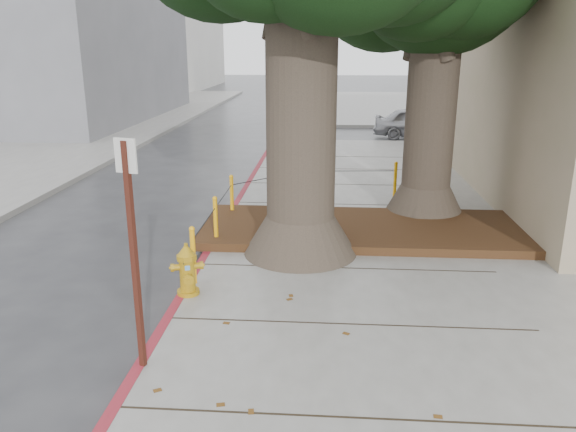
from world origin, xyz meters
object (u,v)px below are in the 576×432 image
(fire_hydrant, at_px, (187,270))
(signpost, at_px, (133,244))
(car_silver, at_px, (419,123))
(car_dark, at_px, (97,114))

(fire_hydrant, distance_m, signpost, 2.29)
(signpost, relative_size, car_silver, 0.71)
(fire_hydrant, distance_m, car_silver, 17.34)
(signpost, xyz_separation_m, car_silver, (5.90, 18.31, -1.03))
(fire_hydrant, xyz_separation_m, car_dark, (-9.17, 19.06, 0.05))
(signpost, height_order, car_dark, signpost)
(car_silver, bearing_deg, car_dark, 85.82)
(fire_hydrant, height_order, car_silver, car_silver)
(signpost, bearing_deg, car_silver, 89.36)
(fire_hydrant, height_order, car_dark, car_dark)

